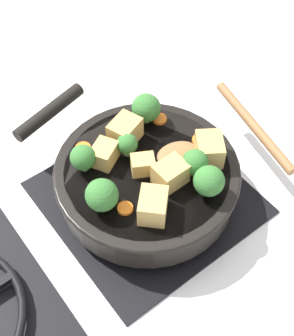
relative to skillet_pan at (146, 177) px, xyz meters
name	(u,v)px	position (x,y,z in m)	size (l,w,h in m)	color
ground_plane	(147,198)	(0.00, 0.00, -0.06)	(2.40, 2.40, 0.00)	white
front_burner_grate	(147,194)	(0.00, 0.00, -0.05)	(0.31, 0.31, 0.03)	black
skillet_pan	(146,177)	(0.00, 0.00, 0.00)	(0.38, 0.29, 0.06)	black
wooden_spoon	(220,138)	(-0.03, -0.13, 0.03)	(0.21, 0.21, 0.02)	olive
tofu_cube_center_large	(209,149)	(-0.04, -0.09, 0.04)	(0.05, 0.04, 0.04)	tan
tofu_cube_near_handle	(104,154)	(0.05, 0.04, 0.04)	(0.04, 0.03, 0.03)	tan
tofu_cube_east_chunk	(170,174)	(-0.04, -0.01, 0.04)	(0.05, 0.04, 0.04)	tan
tofu_cube_west_chunk	(125,131)	(0.07, -0.01, 0.04)	(0.05, 0.04, 0.04)	tan
tofu_cube_back_piece	(142,163)	(0.00, 0.01, 0.04)	(0.04, 0.03, 0.03)	tan
tofu_cube_front_piece	(153,206)	(-0.07, 0.04, 0.04)	(0.05, 0.04, 0.04)	tan
broccoli_floret_near_spoon	(102,195)	(-0.02, 0.09, 0.05)	(0.05, 0.05, 0.05)	#709956
broccoli_floret_center_top	(195,162)	(-0.05, -0.05, 0.05)	(0.04, 0.04, 0.05)	#709956
broccoli_floret_east_rim	(209,181)	(-0.09, -0.04, 0.05)	(0.05, 0.05, 0.05)	#709956
broccoli_floret_west_rim	(146,108)	(0.08, -0.06, 0.05)	(0.05, 0.05, 0.05)	#709956
broccoli_floret_north_edge	(83,158)	(0.06, 0.08, 0.05)	(0.04, 0.04, 0.05)	#709956
broccoli_floret_south_cluster	(127,144)	(0.04, 0.01, 0.05)	(0.03, 0.03, 0.04)	#709956
carrot_slice_orange_thin	(160,119)	(0.07, -0.08, 0.03)	(0.02, 0.02, 0.01)	orange
carrot_slice_near_center	(200,140)	(-0.01, -0.10, 0.03)	(0.03, 0.03, 0.01)	orange
carrot_slice_edge_slice	(83,148)	(0.09, 0.06, 0.03)	(0.03, 0.03, 0.01)	orange
carrot_slice_under_broccoli	(125,208)	(-0.04, 0.07, 0.03)	(0.02, 0.02, 0.01)	orange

